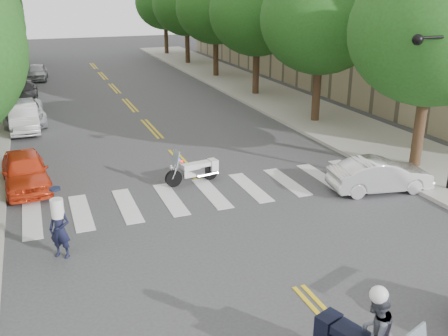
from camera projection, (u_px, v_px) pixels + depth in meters
ground at (298, 287)px, 12.58m from camera, size 140.00×140.00×0.00m
sidewalk_right at (264, 93)px, 35.06m from camera, size 5.00×60.00×0.15m
tree_r_0 at (433, 31)px, 18.92m from camera, size 6.40×6.40×8.45m
tree_r_1 at (321, 19)px, 25.93m from camera, size 6.40×6.40×8.45m
tree_r_2 at (257, 12)px, 32.95m from camera, size 6.40×6.40×8.45m
tree_r_3 at (216, 8)px, 39.97m from camera, size 6.40×6.40×8.45m
tree_r_4 at (186, 5)px, 46.99m from camera, size 6.40×6.40×8.45m
tree_r_5 at (165, 2)px, 54.01m from camera, size 6.40×6.40×8.45m
motorcycle_parked at (196, 170)px, 19.18m from camera, size 2.20×0.71×1.42m
officer_standing at (60, 229)px, 13.71m from camera, size 0.73×0.68×1.68m
convertible at (380, 175)px, 18.30m from camera, size 3.92×1.92×1.24m
parked_car_a at (25, 171)px, 18.56m from camera, size 1.88×4.06×1.34m
parked_car_b at (24, 118)px, 26.02m from camera, size 1.53×4.12×1.35m
parked_car_c at (24, 112)px, 27.34m from camera, size 2.33×4.76×1.30m
parked_car_d at (23, 91)px, 32.86m from camera, size 1.89×4.44×1.28m
parked_car_e at (37, 72)px, 40.44m from camera, size 1.80×3.85×1.27m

